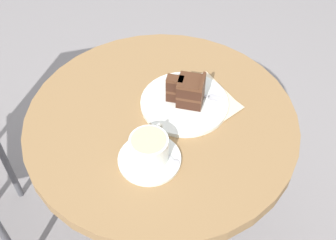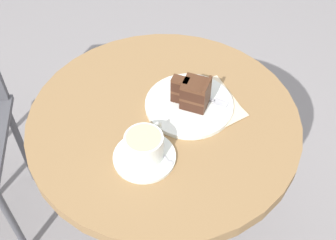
# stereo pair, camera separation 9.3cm
# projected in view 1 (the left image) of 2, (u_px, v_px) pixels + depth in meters

# --- Properties ---
(ground_plane) EXTENTS (4.40, 4.40, 0.01)m
(ground_plane) POSITION_uv_depth(u_px,v_px,m) (163.00, 240.00, 1.59)
(ground_plane) COLOR gray
(ground_plane) RESTS_ON ground
(cafe_table) EXTENTS (0.70, 0.70, 0.69)m
(cafe_table) POSITION_uv_depth(u_px,v_px,m) (162.00, 146.00, 1.17)
(cafe_table) COLOR olive
(cafe_table) RESTS_ON ground
(saucer) EXTENTS (0.15, 0.15, 0.01)m
(saucer) POSITION_uv_depth(u_px,v_px,m) (150.00, 159.00, 0.98)
(saucer) COLOR silver
(saucer) RESTS_ON cafe_table
(coffee_cup) EXTENTS (0.12, 0.09, 0.06)m
(coffee_cup) POSITION_uv_depth(u_px,v_px,m) (149.00, 147.00, 0.96)
(coffee_cup) COLOR silver
(coffee_cup) RESTS_ON saucer
(teaspoon) EXTENTS (0.06, 0.09, 0.00)m
(teaspoon) POSITION_uv_depth(u_px,v_px,m) (168.00, 155.00, 0.98)
(teaspoon) COLOR #B7B7BC
(teaspoon) RESTS_ON saucer
(cake_plate) EXTENTS (0.23, 0.23, 0.01)m
(cake_plate) POSITION_uv_depth(u_px,v_px,m) (184.00, 103.00, 1.10)
(cake_plate) COLOR silver
(cake_plate) RESTS_ON cafe_table
(cake_slice) EXTENTS (0.07, 0.10, 0.08)m
(cake_slice) POSITION_uv_depth(u_px,v_px,m) (188.00, 91.00, 1.07)
(cake_slice) COLOR #381E14
(cake_slice) RESTS_ON cake_plate
(fork) EXTENTS (0.02, 0.15, 0.00)m
(fork) POSITION_uv_depth(u_px,v_px,m) (202.00, 95.00, 1.11)
(fork) COLOR #B7B7BC
(fork) RESTS_ON cake_plate
(napkin) EXTENTS (0.23, 0.24, 0.00)m
(napkin) POSITION_uv_depth(u_px,v_px,m) (201.00, 102.00, 1.11)
(napkin) COLOR beige
(napkin) RESTS_ON cafe_table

